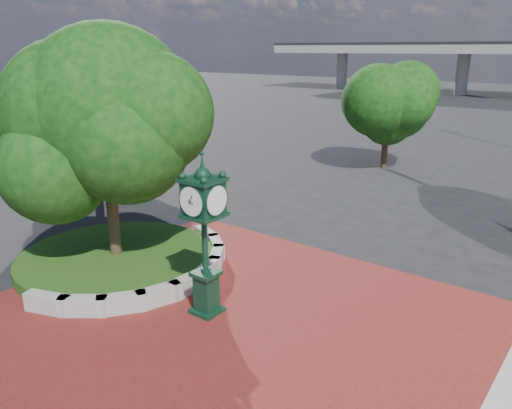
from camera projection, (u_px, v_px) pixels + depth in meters
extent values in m
plane|color=black|center=(238.00, 313.00, 13.00)|extent=(200.00, 200.00, 0.00)
cube|color=maroon|center=(212.00, 329.00, 12.24)|extent=(12.00, 12.00, 0.04)
cube|color=#9E9B93|center=(48.00, 304.00, 12.93)|extent=(1.29, 0.76, 0.54)
cube|color=#9E9B93|center=(83.00, 307.00, 12.79)|extent=(1.20, 1.04, 0.54)
cube|color=#9E9B93|center=(122.00, 304.00, 12.92)|extent=(1.00, 1.22, 0.54)
cube|color=#9E9B93|center=(159.00, 296.00, 13.33)|extent=(0.71, 1.30, 0.54)
cube|color=#9E9B93|center=(188.00, 285.00, 13.97)|extent=(0.35, 1.25, 0.54)
cube|color=#9E9B93|center=(208.00, 272.00, 14.78)|extent=(0.71, 1.30, 0.54)
cube|color=#9E9B93|center=(217.00, 259.00, 15.69)|extent=(1.00, 1.22, 0.54)
cube|color=#9E9B93|center=(216.00, 247.00, 16.62)|extent=(1.20, 1.04, 0.54)
cube|color=#9E9B93|center=(207.00, 237.00, 17.47)|extent=(1.29, 0.76, 0.54)
cylinder|color=#1C3E11|center=(117.00, 259.00, 15.86)|extent=(6.10, 6.10, 0.40)
cylinder|color=#9E9B93|center=(342.00, 70.00, 85.36)|extent=(1.80, 1.80, 6.00)
cylinder|color=#9E9B93|center=(462.00, 74.00, 73.68)|extent=(1.80, 1.80, 6.00)
cylinder|color=#38281C|center=(115.00, 233.00, 15.60)|extent=(0.36, 0.36, 2.17)
sphere|color=black|center=(107.00, 150.00, 14.81)|extent=(5.20, 5.20, 5.20)
cylinder|color=#38281C|center=(96.00, 165.00, 24.00)|extent=(0.36, 0.36, 2.45)
sphere|color=black|center=(90.00, 104.00, 23.13)|extent=(5.60, 5.60, 5.60)
cylinder|color=#38281C|center=(384.00, 151.00, 28.63)|extent=(0.36, 0.36, 1.92)
sphere|color=black|center=(388.00, 111.00, 27.95)|extent=(4.40, 4.40, 4.40)
cube|color=black|center=(207.00, 311.00, 12.98)|extent=(0.73, 0.73, 0.14)
cube|color=black|center=(206.00, 292.00, 12.82)|extent=(0.50, 0.50, 0.98)
cube|color=black|center=(206.00, 273.00, 12.67)|extent=(0.64, 0.64, 0.11)
cylinder|color=black|center=(205.00, 244.00, 12.42)|extent=(0.15, 0.15, 1.51)
cube|color=black|center=(203.00, 198.00, 12.06)|extent=(0.82, 0.82, 0.80)
cylinder|color=white|center=(191.00, 202.00, 11.74)|extent=(0.71, 0.07, 0.71)
cylinder|color=white|center=(215.00, 194.00, 12.38)|extent=(0.71, 0.07, 0.71)
cylinder|color=white|center=(191.00, 195.00, 12.30)|extent=(0.07, 0.71, 0.71)
cylinder|color=white|center=(216.00, 200.00, 11.83)|extent=(0.07, 0.71, 0.71)
sphere|color=black|center=(203.00, 175.00, 11.90)|extent=(0.39, 0.39, 0.39)
cone|color=black|center=(202.00, 163.00, 11.81)|extent=(0.16, 0.16, 0.44)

